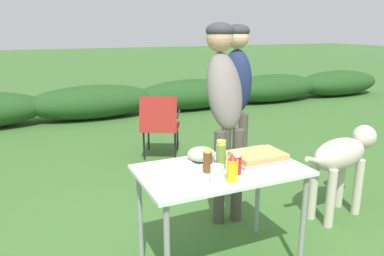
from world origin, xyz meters
The scene contains 14 objects.
shrub_hedge centered at (0.00, 4.94, 0.31)m, with size 14.40×0.90×0.62m.
folding_table centered at (0.00, 0.00, 0.66)m, with size 1.10×0.64×0.74m.
food_tray centered at (0.31, 0.04, 0.77)m, with size 0.40×0.30×0.06m.
plate_stack centered at (-0.27, 0.11, 0.76)m, with size 0.23×0.23×0.03m, color white.
mixing_bowl centered at (-0.06, 0.19, 0.79)m, with size 0.20×0.20×0.10m, color #ADBC99.
paper_cup_stack centered at (-0.16, -0.24, 0.80)m, with size 0.08×0.08×0.13m, color white.
relish_jar centered at (0.00, 0.01, 0.83)m, with size 0.07×0.07×0.19m.
beer_bottle centered at (-0.11, -0.02, 0.82)m, with size 0.06×0.06×0.17m.
ketchup_bottle centered at (0.04, -0.11, 0.81)m, with size 0.07×0.07×0.15m.
mustard_bottle centered at (-0.04, -0.22, 0.82)m, with size 0.07×0.07×0.18m.
standing_person_in_red_jacket centered at (0.39, 0.68, 1.11)m, with size 0.35×0.48×1.69m.
standing_person_in_olive_jacket centered at (0.80, 1.17, 1.08)m, with size 0.38×0.37×1.68m.
dog centered at (1.35, 0.24, 0.54)m, with size 0.97×0.39×0.79m.
camp_chair_green_behind_table centered at (0.40, 2.35, 0.47)m, with size 0.67×0.73×0.83m.
Camera 1 is at (-1.13, -2.04, 1.64)m, focal length 35.00 mm.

